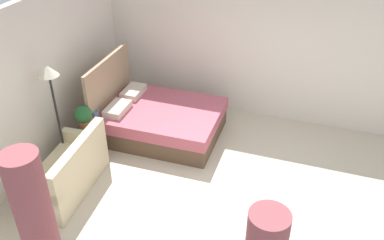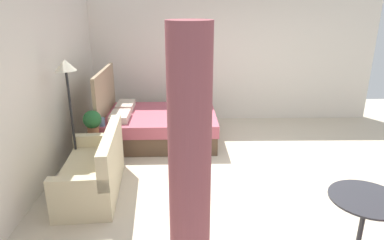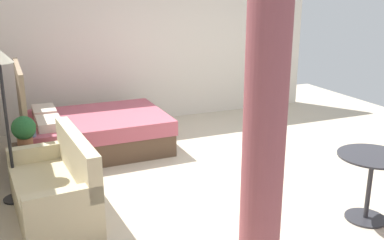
{
  "view_description": "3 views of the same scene",
  "coord_description": "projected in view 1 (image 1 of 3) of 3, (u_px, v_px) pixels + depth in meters",
  "views": [
    {
      "loc": [
        -4.38,
        -1.06,
        4.28
      ],
      "look_at": [
        0.53,
        0.62,
        1.0
      ],
      "focal_mm": 38.42,
      "sensor_mm": 36.0,
      "label": 1
    },
    {
      "loc": [
        -4.67,
        1.0,
        2.52
      ],
      "look_at": [
        0.17,
        0.91,
        0.83
      ],
      "focal_mm": 31.66,
      "sensor_mm": 36.0,
      "label": 2
    },
    {
      "loc": [
        -5.0,
        2.59,
        2.35
      ],
      "look_at": [
        -0.35,
        0.64,
        0.86
      ],
      "focal_mm": 40.86,
      "sensor_mm": 36.0,
      "label": 3
    }
  ],
  "objects": [
    {
      "name": "ground_plane",
      "position": [
        220.0,
        203.0,
        6.09
      ],
      "size": [
        8.46,
        9.17,
        0.02
      ],
      "primitive_type": "cube",
      "color": "beige"
    },
    {
      "name": "wall_back",
      "position": [
        27.0,
        91.0,
        6.22
      ],
      "size": [
        8.46,
        0.12,
        2.65
      ],
      "primitive_type": "cube",
      "color": "silver",
      "rests_on": "ground"
    },
    {
      "name": "wall_right",
      "position": [
        263.0,
        51.0,
        7.55
      ],
      "size": [
        0.12,
        6.17,
        2.65
      ],
      "primitive_type": "cube",
      "color": "silver",
      "rests_on": "ground"
    },
    {
      "name": "bed",
      "position": [
        159.0,
        119.0,
        7.45
      ],
      "size": [
        1.58,
        2.1,
        1.37
      ],
      "color": "brown",
      "rests_on": "ground"
    },
    {
      "name": "couch",
      "position": [
        67.0,
        174.0,
        6.18
      ],
      "size": [
        1.57,
        0.85,
        0.88
      ],
      "color": "beige",
      "rests_on": "ground"
    },
    {
      "name": "nightstand",
      "position": [
        92.0,
        137.0,
        7.13
      ],
      "size": [
        0.49,
        0.39,
        0.45
      ],
      "color": "#473323",
      "rests_on": "ground"
    },
    {
      "name": "potted_plant",
      "position": [
        83.0,
        116.0,
        6.8
      ],
      "size": [
        0.29,
        0.29,
        0.43
      ],
      "color": "#935B3D",
      "rests_on": "nightstand"
    },
    {
      "name": "vase",
      "position": [
        96.0,
        117.0,
        7.03
      ],
      "size": [
        0.13,
        0.13,
        0.23
      ],
      "color": "slate",
      "rests_on": "nightstand"
    },
    {
      "name": "floor_lamp",
      "position": [
        51.0,
        87.0,
        6.12
      ],
      "size": [
        0.3,
        0.3,
        1.77
      ],
      "color": "black",
      "rests_on": "ground"
    }
  ]
}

